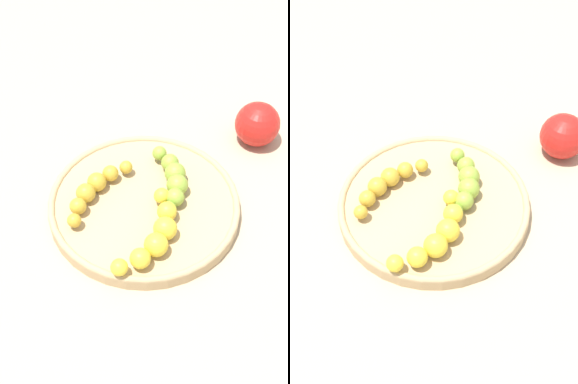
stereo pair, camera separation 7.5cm
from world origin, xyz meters
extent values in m
plane|color=tan|center=(0.00, 0.00, 0.00)|extent=(2.40, 2.40, 0.00)
cylinder|color=tan|center=(0.00, 0.00, 0.01)|extent=(0.28, 0.28, 0.02)
torus|color=tan|center=(0.00, 0.00, 0.02)|extent=(0.28, 0.28, 0.01)
sphere|color=yellow|center=(-0.04, 0.12, 0.04)|extent=(0.02, 0.02, 0.02)
sphere|color=yellow|center=(-0.06, 0.10, 0.04)|extent=(0.03, 0.03, 0.03)
sphere|color=yellow|center=(-0.06, 0.07, 0.04)|extent=(0.03, 0.03, 0.03)
sphere|color=yellow|center=(-0.06, 0.04, 0.04)|extent=(0.03, 0.03, 0.03)
sphere|color=yellow|center=(-0.04, 0.01, 0.04)|extent=(0.03, 0.03, 0.03)
sphere|color=yellow|center=(-0.02, -0.01, 0.04)|extent=(0.02, 0.02, 0.02)
sphere|color=#8CAD38|center=(-0.04, 0.01, 0.03)|extent=(0.02, 0.02, 0.02)
sphere|color=#8CAD38|center=(-0.04, -0.02, 0.03)|extent=(0.03, 0.03, 0.03)
sphere|color=#8CAD38|center=(-0.03, -0.04, 0.03)|extent=(0.03, 0.03, 0.03)
sphere|color=#8CAD38|center=(-0.02, -0.06, 0.03)|extent=(0.03, 0.03, 0.03)
sphere|color=#8CAD38|center=(0.00, -0.07, 0.03)|extent=(0.03, 0.03, 0.03)
sphere|color=#8CAD38|center=(0.02, -0.08, 0.03)|extent=(0.02, 0.02, 0.02)
sphere|color=gold|center=(0.05, -0.03, 0.03)|extent=(0.02, 0.02, 0.02)
sphere|color=gold|center=(0.06, -0.01, 0.03)|extent=(0.02, 0.02, 0.02)
sphere|color=gold|center=(0.07, 0.02, 0.03)|extent=(0.03, 0.03, 0.03)
sphere|color=gold|center=(0.07, 0.04, 0.03)|extent=(0.03, 0.03, 0.03)
sphere|color=gold|center=(0.07, 0.07, 0.03)|extent=(0.02, 0.02, 0.02)
sphere|color=gold|center=(0.05, 0.09, 0.03)|extent=(0.02, 0.02, 0.02)
sphere|color=red|center=(-0.08, -0.22, 0.04)|extent=(0.07, 0.07, 0.07)
camera|label=1|loc=(-0.27, 0.43, 0.60)|focal=49.93mm
camera|label=2|loc=(-0.33, 0.38, 0.60)|focal=49.93mm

